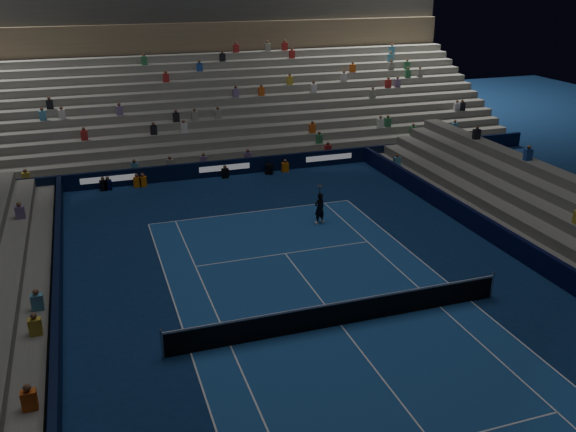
{
  "coord_description": "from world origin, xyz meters",
  "views": [
    {
      "loc": [
        -7.98,
        -17.69,
        12.01
      ],
      "look_at": [
        0.0,
        6.0,
        2.0
      ],
      "focal_mm": 38.5,
      "sensor_mm": 36.0,
      "label": 1
    }
  ],
  "objects": [
    {
      "name": "ground",
      "position": [
        0.0,
        0.0,
        0.0
      ],
      "size": [
        90.0,
        90.0,
        0.0
      ],
      "primitive_type": "plane",
      "color": "#0C234D",
      "rests_on": "ground"
    },
    {
      "name": "grandstand_main",
      "position": [
        0.0,
        27.9,
        3.38
      ],
      "size": [
        44.0,
        15.2,
        11.2
      ],
      "color": "slate",
      "rests_on": "ground"
    },
    {
      "name": "tennis_player",
      "position": [
        2.79,
        9.29,
        0.81
      ],
      "size": [
        0.68,
        0.54,
        1.63
      ],
      "primitive_type": "imported",
      "rotation": [
        0.0,
        0.0,
        3.42
      ],
      "color": "black",
      "rests_on": "ground"
    },
    {
      "name": "tennis_net",
      "position": [
        0.0,
        0.0,
        0.5
      ],
      "size": [
        12.9,
        0.1,
        1.1
      ],
      "color": "#B2B2B7",
      "rests_on": "ground"
    },
    {
      "name": "sponsor_barrier_west",
      "position": [
        -9.7,
        0.0,
        0.5
      ],
      "size": [
        0.25,
        37.0,
        1.0
      ],
      "primitive_type": "cube",
      "color": "black",
      "rests_on": "ground"
    },
    {
      "name": "sponsor_barrier_east",
      "position": [
        9.7,
        0.0,
        0.5
      ],
      "size": [
        0.25,
        37.0,
        1.0
      ],
      "primitive_type": "cube",
      "color": "black",
      "rests_on": "ground"
    },
    {
      "name": "broadcast_camera",
      "position": [
        2.79,
        17.99,
        0.31
      ],
      "size": [
        0.64,
        0.99,
        0.6
      ],
      "color": "black",
      "rests_on": "ground"
    },
    {
      "name": "court_surface",
      "position": [
        0.0,
        0.0,
        0.01
      ],
      "size": [
        10.97,
        23.77,
        0.01
      ],
      "primitive_type": "cube",
      "color": "#1A498F",
      "rests_on": "ground"
    },
    {
      "name": "sponsor_barrier_far",
      "position": [
        0.0,
        18.5,
        0.5
      ],
      "size": [
        44.0,
        0.25,
        1.0
      ],
      "primitive_type": "cube",
      "color": "black",
      "rests_on": "ground"
    }
  ]
}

